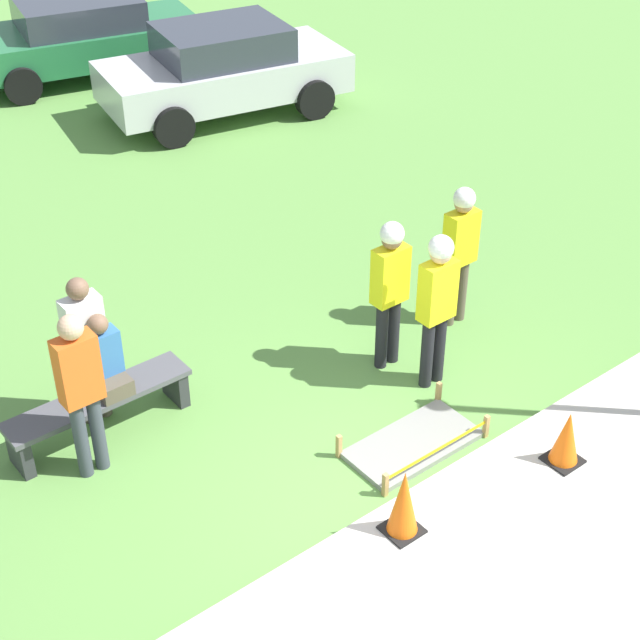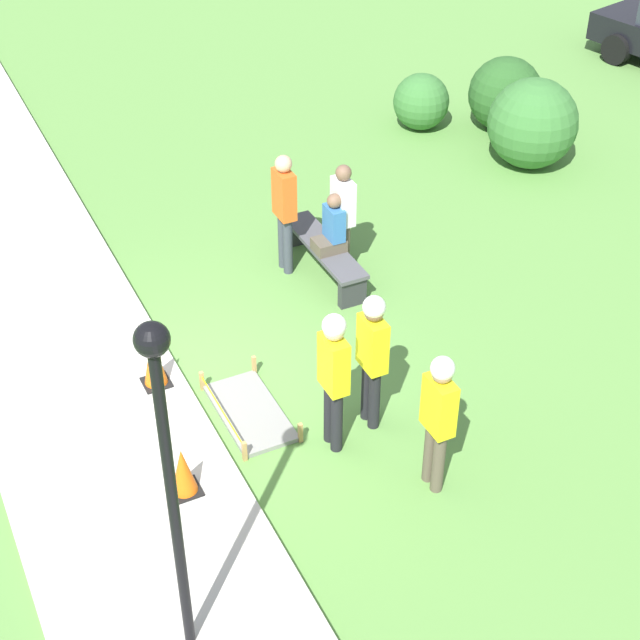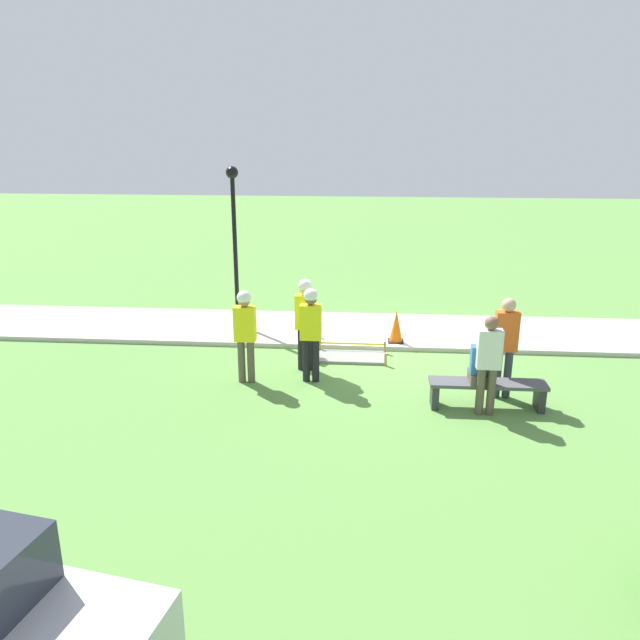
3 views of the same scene
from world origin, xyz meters
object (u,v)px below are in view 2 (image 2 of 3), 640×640
object	(u,v)px
park_bench	(324,253)
worker_supervisor	(334,369)
worker_trainee	(372,349)
lamppost_near	(166,452)
traffic_cone_near_patch	(154,361)
bystander_in_gray_shirt	(343,213)
traffic_cone_far_patch	(183,471)
bystander_in_orange_shirt	(284,206)
worker_assistant	(439,412)
person_seated_on_bench	(332,228)

from	to	relation	value
park_bench	worker_supervisor	bearing A→B (deg)	-24.51
worker_trainee	lamppost_near	size ratio (longest dim) A/B	0.49
traffic_cone_near_patch	bystander_in_gray_shirt	size ratio (longest dim) A/B	0.41
traffic_cone_far_patch	park_bench	size ratio (longest dim) A/B	0.31
bystander_in_orange_shirt	park_bench	bearing A→B (deg)	53.84
traffic_cone_near_patch	worker_assistant	world-z (taller)	worker_assistant
person_seated_on_bench	park_bench	bearing A→B (deg)	-162.20
worker_assistant	lamppost_near	world-z (taller)	lamppost_near
worker_supervisor	worker_assistant	distance (m)	1.28
person_seated_on_bench	bystander_in_gray_shirt	bearing A→B (deg)	110.66
traffic_cone_far_patch	park_bench	world-z (taller)	traffic_cone_far_patch
park_bench	lamppost_near	distance (m)	6.89
traffic_cone_near_patch	worker_trainee	xyz separation A→B (m)	(1.69, 2.13, 0.65)
person_seated_on_bench	worker_trainee	distance (m)	3.16
traffic_cone_near_patch	worker_supervisor	bearing A→B (deg)	39.93
bystander_in_gray_shirt	lamppost_near	bearing A→B (deg)	-39.53
worker_trainee	bystander_in_orange_shirt	bearing A→B (deg)	172.33
worker_trainee	bystander_in_gray_shirt	world-z (taller)	worker_trainee
worker_trainee	worker_supervisor	bearing A→B (deg)	-74.71
person_seated_on_bench	worker_supervisor	world-z (taller)	worker_supervisor
park_bench	lamppost_near	xyz separation A→B (m)	(5.19, -3.96, 2.20)
lamppost_near	person_seated_on_bench	bearing A→B (deg)	141.46
person_seated_on_bench	bystander_in_orange_shirt	xyz separation A→B (m)	(-0.49, -0.51, 0.23)
worker_supervisor	lamppost_near	distance (m)	3.40
bystander_in_orange_shirt	bystander_in_gray_shirt	distance (m)	0.84
worker_trainee	bystander_in_gray_shirt	size ratio (longest dim) A/B	1.05
park_bench	worker_supervisor	world-z (taller)	worker_supervisor
park_bench	worker_assistant	distance (m)	4.50
bystander_in_gray_shirt	traffic_cone_near_patch	bearing A→B (deg)	-67.43
person_seated_on_bench	bystander_in_orange_shirt	size ratio (longest dim) A/B	0.48
worker_assistant	traffic_cone_near_patch	bearing A→B (deg)	-142.20
traffic_cone_near_patch	person_seated_on_bench	bearing A→B (deg)	112.70
person_seated_on_bench	bystander_in_orange_shirt	distance (m)	0.75
traffic_cone_near_patch	worker_assistant	xyz separation A→B (m)	(2.92, 2.26, 0.63)
traffic_cone_near_patch	traffic_cone_far_patch	size ratio (longest dim) A/B	1.17
bystander_in_gray_shirt	lamppost_near	world-z (taller)	lamppost_near
worker_supervisor	worker_assistant	world-z (taller)	worker_supervisor
traffic_cone_near_patch	bystander_in_orange_shirt	xyz separation A→B (m)	(-1.79, 2.59, 0.61)
park_bench	worker_trainee	world-z (taller)	worker_trainee
traffic_cone_near_patch	bystander_in_orange_shirt	bearing A→B (deg)	124.66
traffic_cone_near_patch	bystander_in_gray_shirt	bearing A→B (deg)	112.57
worker_supervisor	bystander_in_gray_shirt	world-z (taller)	worker_supervisor
person_seated_on_bench	lamppost_near	world-z (taller)	lamppost_near
lamppost_near	park_bench	bearing A→B (deg)	142.66
worker_assistant	lamppost_near	bearing A→B (deg)	-75.52
worker_supervisor	bystander_in_orange_shirt	size ratio (longest dim) A/B	1.01
traffic_cone_near_patch	park_bench	size ratio (longest dim) A/B	0.36
worker_supervisor	bystander_in_orange_shirt	xyz separation A→B (m)	(-3.64, 1.05, -0.07)
worker_trainee	worker_assistant	bearing A→B (deg)	6.38
worker_assistant	worker_trainee	bearing A→B (deg)	-173.62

